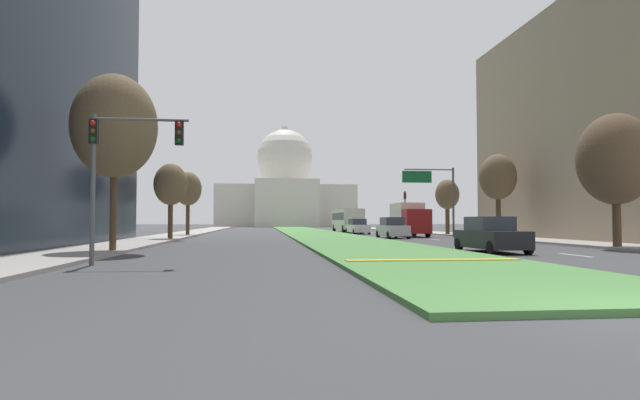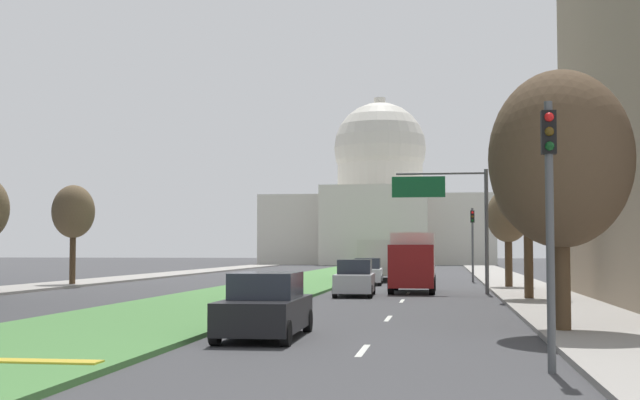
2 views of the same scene
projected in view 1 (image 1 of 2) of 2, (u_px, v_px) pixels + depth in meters
ground_plane at (305, 232)px, 71.33m from camera, size 279.34×279.34×0.00m
grass_median at (309, 232)px, 65.03m from camera, size 6.88×114.28×0.14m
median_curb_nose at (433, 260)px, 18.21m from camera, size 6.19×0.50×0.04m
lane_dashes_right at (433, 239)px, 42.27m from camera, size 0.16×45.33×0.01m
sidewalk_left at (185, 234)px, 57.14m from camera, size 4.00×114.28×0.15m
sidewalk_right at (437, 233)px, 60.31m from camera, size 4.00×114.28×0.15m
midrise_block_right at (619, 125)px, 41.52m from camera, size 12.17×26.78×18.25m
capitol_building at (285, 192)px, 134.00m from camera, size 34.24×25.24×25.81m
traffic_light_near_left at (119, 155)px, 18.04m from camera, size 3.34×0.35×5.20m
traffic_light_far_right at (405, 206)px, 64.72m from camera, size 0.28×0.35×5.20m
overhead_guide_sign at (435, 187)px, 48.81m from camera, size 5.01×0.20×6.50m
street_tree_left_near at (115, 127)px, 24.80m from camera, size 3.95×3.95×8.49m
street_tree_right_near at (615, 159)px, 28.03m from camera, size 3.93×3.93×7.29m
street_tree_left_mid at (171, 185)px, 40.65m from camera, size 2.59×2.59×5.96m
street_tree_right_mid at (498, 178)px, 43.18m from camera, size 3.01×3.01×7.02m
street_tree_left_far at (188, 189)px, 51.59m from camera, size 2.65×2.65×6.32m
street_tree_right_far at (447, 195)px, 54.89m from camera, size 2.50×2.50×5.84m
sedan_lead_stopped at (491, 236)px, 25.16m from camera, size 2.03×4.62×1.72m
sedan_midblock at (392, 228)px, 45.24m from camera, size 2.06×4.43×1.81m
sedan_distant at (358, 227)px, 58.66m from camera, size 2.09×4.73×1.72m
box_truck_delivery at (409, 219)px, 49.78m from camera, size 2.40×6.40×3.20m
city_bus at (347, 219)px, 67.24m from camera, size 2.62×11.00×2.95m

